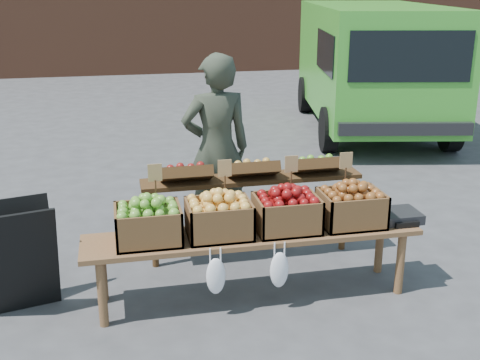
{
  "coord_description": "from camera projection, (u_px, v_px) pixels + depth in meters",
  "views": [
    {
      "loc": [
        -1.78,
        -3.96,
        2.48
      ],
      "look_at": [
        -0.75,
        0.84,
        0.85
      ],
      "focal_mm": 45.0,
      "sensor_mm": 36.0,
      "label": 1
    }
  ],
  "objects": [
    {
      "name": "ground",
      "position": [
        354.0,
        307.0,
        4.81
      ],
      "size": [
        80.0,
        80.0,
        0.0
      ],
      "primitive_type": "plane",
      "color": "#424244"
    },
    {
      "name": "delivery_van",
      "position": [
        371.0,
        69.0,
        10.26
      ],
      "size": [
        3.02,
        5.02,
        2.1
      ],
      "primitive_type": null,
      "rotation": [
        0.0,
        0.0,
        -0.19
      ],
      "color": "green",
      "rests_on": "ground"
    },
    {
      "name": "vendor",
      "position": [
        216.0,
        150.0,
        5.81
      ],
      "size": [
        0.71,
        0.5,
        1.86
      ],
      "primitive_type": "imported",
      "rotation": [
        0.0,
        0.0,
        3.23
      ],
      "color": "#31372A",
      "rests_on": "ground"
    },
    {
      "name": "chalkboard_sign",
      "position": [
        17.0,
        257.0,
        4.66
      ],
      "size": [
        0.64,
        0.45,
        0.88
      ],
      "primitive_type": null,
      "rotation": [
        0.0,
        0.0,
        0.24
      ],
      "color": "black",
      "rests_on": "ground"
    },
    {
      "name": "back_table",
      "position": [
        252.0,
        206.0,
        5.51
      ],
      "size": [
        2.1,
        0.44,
        1.04
      ],
      "primitive_type": null,
      "color": "#3F2713",
      "rests_on": "ground"
    },
    {
      "name": "display_bench",
      "position": [
        253.0,
        265.0,
        4.89
      ],
      "size": [
        2.7,
        0.56,
        0.57
      ],
      "primitive_type": null,
      "color": "brown",
      "rests_on": "ground"
    },
    {
      "name": "crate_golden_apples",
      "position": [
        148.0,
        225.0,
        4.59
      ],
      "size": [
        0.5,
        0.4,
        0.28
      ],
      "primitive_type": null,
      "color": "#45952A",
      "rests_on": "display_bench"
    },
    {
      "name": "crate_russet_pears",
      "position": [
        219.0,
        219.0,
        4.7
      ],
      "size": [
        0.5,
        0.4,
        0.28
      ],
      "primitive_type": null,
      "color": "gold",
      "rests_on": "display_bench"
    },
    {
      "name": "crate_red_apples",
      "position": [
        287.0,
        214.0,
        4.81
      ],
      "size": [
        0.5,
        0.4,
        0.28
      ],
      "primitive_type": null,
      "color": "maroon",
      "rests_on": "display_bench"
    },
    {
      "name": "crate_green_apples",
      "position": [
        351.0,
        208.0,
        4.92
      ],
      "size": [
        0.5,
        0.4,
        0.28
      ],
      "primitive_type": null,
      "color": "brown",
      "rests_on": "display_bench"
    },
    {
      "name": "weighing_scale",
      "position": [
        398.0,
        216.0,
        5.03
      ],
      "size": [
        0.34,
        0.3,
        0.08
      ],
      "primitive_type": "cube",
      "color": "black",
      "rests_on": "display_bench"
    }
  ]
}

